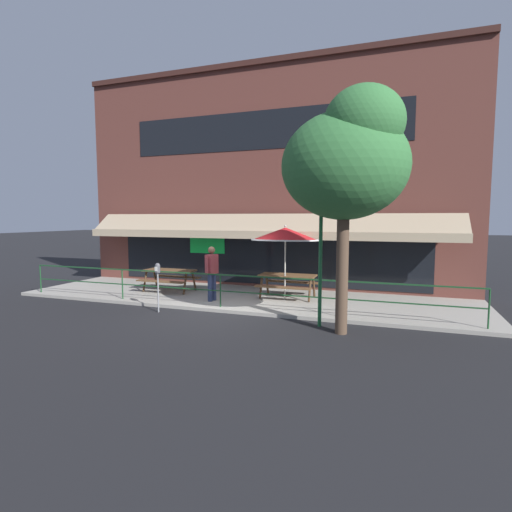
# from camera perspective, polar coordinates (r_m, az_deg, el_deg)

# --- Properties ---
(ground_plane) EXTENTS (120.00, 120.00, 0.00)m
(ground_plane) POSITION_cam_1_polar(r_m,az_deg,el_deg) (11.58, -5.71, -8.03)
(ground_plane) COLOR black
(patio_deck) EXTENTS (15.00, 4.00, 0.10)m
(patio_deck) POSITION_cam_1_polar(r_m,az_deg,el_deg) (13.36, -2.02, -5.96)
(patio_deck) COLOR #9E998E
(patio_deck) RESTS_ON ground
(restaurant_building) EXTENTS (15.00, 1.60, 8.40)m
(restaurant_building) POSITION_cam_1_polar(r_m,az_deg,el_deg) (15.26, 1.06, 11.00)
(restaurant_building) COLOR brown
(restaurant_building) RESTS_ON ground
(patio_railing) EXTENTS (13.84, 0.04, 0.97)m
(patio_railing) POSITION_cam_1_polar(r_m,az_deg,el_deg) (11.69, -5.11, -3.90)
(patio_railing) COLOR #194723
(patio_railing) RESTS_ON patio_deck
(picnic_table_left) EXTENTS (1.80, 1.42, 0.76)m
(picnic_table_left) POSITION_cam_1_polar(r_m,az_deg,el_deg) (14.45, -12.27, -2.57)
(picnic_table_left) COLOR brown
(picnic_table_left) RESTS_ON patio_deck
(picnic_table_centre) EXTENTS (1.80, 1.42, 0.76)m
(picnic_table_centre) POSITION_cam_1_polar(r_m,az_deg,el_deg) (12.98, 4.53, -3.37)
(picnic_table_centre) COLOR brown
(picnic_table_centre) RESTS_ON patio_deck
(patio_umbrella_centre) EXTENTS (2.14, 2.14, 2.38)m
(patio_umbrella_centre) POSITION_cam_1_polar(r_m,az_deg,el_deg) (12.53, 4.20, 3.09)
(patio_umbrella_centre) COLOR #B7B2A8
(patio_umbrella_centre) RESTS_ON patio_deck
(pedestrian_walking) EXTENTS (0.30, 0.61, 1.71)m
(pedestrian_walking) POSITION_cam_1_polar(r_m,az_deg,el_deg) (12.53, -6.34, -2.08)
(pedestrian_walking) COLOR navy
(pedestrian_walking) RESTS_ON patio_deck
(parking_meter_near) EXTENTS (0.15, 0.16, 1.42)m
(parking_meter_near) POSITION_cam_1_polar(r_m,az_deg,el_deg) (11.68, -13.88, -2.31)
(parking_meter_near) COLOR gray
(parking_meter_near) RESTS_ON ground
(street_sign_pole) EXTENTS (0.28, 0.09, 4.41)m
(street_sign_pole) POSITION_cam_1_polar(r_m,az_deg,el_deg) (9.89, 9.24, 2.86)
(street_sign_pole) COLOR #1E6033
(street_sign_pole) RESTS_ON ground
(street_tree_curbside) EXTENTS (2.86, 2.57, 5.51)m
(street_tree_curbside) POSITION_cam_1_polar(r_m,az_deg,el_deg) (9.37, 12.99, 13.34)
(street_tree_curbside) COLOR brown
(street_tree_curbside) RESTS_ON ground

